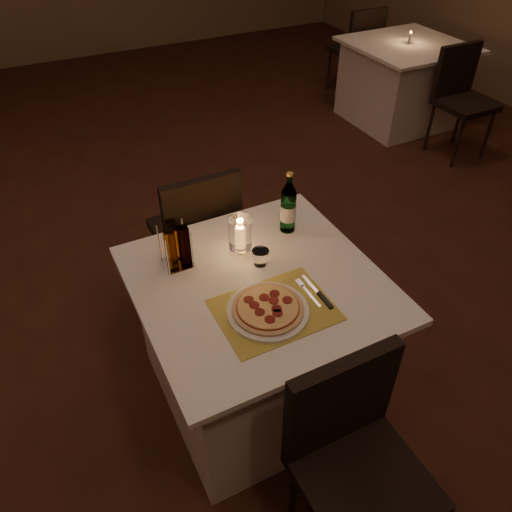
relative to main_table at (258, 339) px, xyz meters
name	(u,v)px	position (x,y,z in m)	size (l,w,h in m)	color
floor	(210,313)	(-0.01, 0.61, -0.38)	(8.00, 10.00, 0.02)	#432015
main_table	(258,339)	(0.00, 0.00, 0.00)	(1.00, 1.00, 0.74)	white
chair_near	(353,448)	(0.00, -0.71, 0.18)	(0.42, 0.42, 0.90)	black
chair_far	(198,227)	(0.00, 0.71, 0.18)	(0.42, 0.42, 0.90)	black
placemat	(275,310)	(-0.02, -0.18, 0.37)	(0.45, 0.34, 0.00)	gold
plate	(268,311)	(-0.05, -0.18, 0.38)	(0.32, 0.32, 0.01)	white
pizza	(268,308)	(-0.05, -0.18, 0.39)	(0.28, 0.28, 0.02)	#D8B77F
fork	(306,291)	(0.15, -0.15, 0.37)	(0.02, 0.18, 0.00)	silver
knife	(322,297)	(0.18, -0.21, 0.37)	(0.02, 0.22, 0.01)	black
tumbler	(260,257)	(0.06, 0.09, 0.40)	(0.07, 0.07, 0.07)	white
water_bottle	(288,208)	(0.29, 0.26, 0.49)	(0.07, 0.07, 0.30)	#5AA862
hurricane_candle	(240,235)	(0.01, 0.18, 0.48)	(0.10, 0.10, 0.20)	white
cruet_caddy	(176,247)	(-0.26, 0.25, 0.46)	(0.12, 0.12, 0.21)	white
neighbor_table_right	(401,83)	(2.68, 2.24, 0.00)	(1.00, 1.00, 0.74)	white
neighbor_chair_ra	(461,90)	(2.68, 1.52, 0.18)	(0.42, 0.42, 0.90)	black
neighbor_chair_rb	(360,43)	(2.68, 2.95, 0.18)	(0.42, 0.42, 0.90)	black
neighbor_candle_right	(410,38)	(2.68, 2.24, 0.41)	(0.03, 0.03, 0.11)	white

